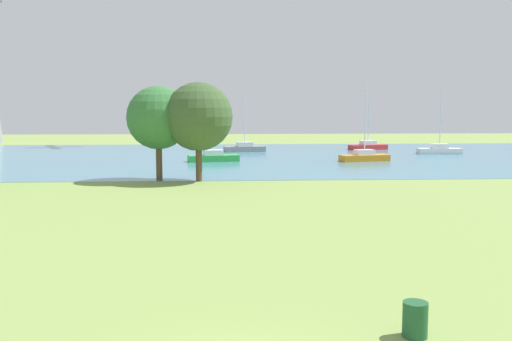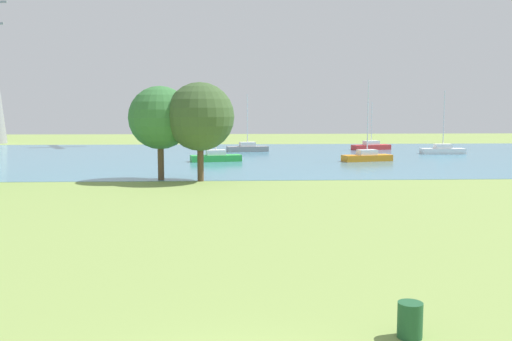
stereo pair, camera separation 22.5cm
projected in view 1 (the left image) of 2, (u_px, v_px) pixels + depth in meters
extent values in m
plane|color=#7F994C|center=(229.00, 199.00, 31.62)|extent=(160.00, 160.00, 0.00)
cylinder|color=#1E512D|center=(415.00, 319.00, 12.57)|extent=(0.56, 0.56, 0.80)
cube|color=teal|center=(227.00, 156.00, 59.40)|extent=(140.00, 40.00, 0.02)
cube|color=orange|center=(364.00, 158.00, 54.21)|extent=(5.02, 2.58, 0.60)
cube|color=white|center=(364.00, 152.00, 54.15)|extent=(2.01, 1.49, 0.50)
cylinder|color=silver|center=(365.00, 118.00, 53.78)|extent=(0.10, 0.10, 7.13)
cube|color=green|center=(213.00, 158.00, 53.86)|extent=(5.00, 2.44, 0.60)
cube|color=white|center=(213.00, 152.00, 53.80)|extent=(1.98, 1.44, 0.50)
cylinder|color=silver|center=(213.00, 123.00, 53.49)|extent=(0.10, 0.10, 6.15)
cube|color=red|center=(368.00, 147.00, 69.19)|extent=(5.03, 2.84, 0.60)
cube|color=white|center=(368.00, 143.00, 69.13)|extent=(2.04, 1.58, 0.50)
cylinder|color=silver|center=(368.00, 123.00, 68.87)|extent=(0.10, 0.10, 5.20)
cube|color=white|center=(439.00, 151.00, 62.96)|extent=(4.84, 1.64, 0.60)
cube|color=white|center=(440.00, 146.00, 62.89)|extent=(1.83, 1.15, 0.50)
cylinder|color=silver|center=(441.00, 120.00, 62.57)|extent=(0.10, 0.10, 6.39)
cube|color=gray|center=(245.00, 149.00, 66.16)|extent=(5.00, 2.36, 0.60)
cube|color=white|center=(245.00, 144.00, 66.10)|extent=(1.97, 1.42, 0.50)
cylinder|color=silver|center=(244.00, 120.00, 65.79)|extent=(0.10, 0.10, 6.06)
cylinder|color=brown|center=(159.00, 160.00, 39.82)|extent=(0.44, 0.44, 2.87)
sphere|color=#357038|center=(158.00, 118.00, 39.49)|extent=(4.44, 4.44, 4.44)
cylinder|color=brown|center=(199.00, 161.00, 39.28)|extent=(0.44, 0.44, 2.84)
sphere|color=#3A562D|center=(198.00, 117.00, 38.94)|extent=(4.76, 4.76, 4.76)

